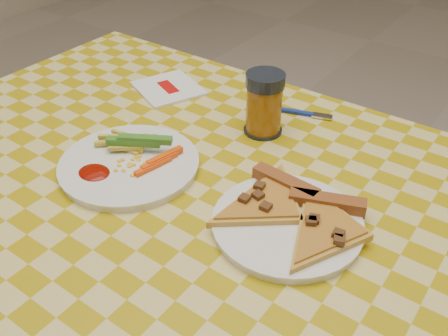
{
  "coord_description": "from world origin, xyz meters",
  "views": [
    {
      "loc": [
        0.39,
        -0.47,
        1.27
      ],
      "look_at": [
        0.0,
        0.07,
        0.78
      ],
      "focal_mm": 40.0,
      "sensor_mm": 36.0,
      "label": 1
    }
  ],
  "objects": [
    {
      "name": "napkin",
      "position": [
        -0.29,
        0.26,
        0.76
      ],
      "size": [
        0.18,
        0.17,
        0.01
      ],
      "rotation": [
        0.0,
        0.0,
        -0.41
      ],
      "color": "white",
      "rests_on": "table"
    },
    {
      "name": "fork",
      "position": [
        0.01,
        0.34,
        0.76
      ],
      "size": [
        0.13,
        0.05,
        0.01
      ],
      "rotation": [
        0.0,
        0.0,
        0.3
      ],
      "color": "navy",
      "rests_on": "table"
    },
    {
      "name": "pizza_slices",
      "position": [
        0.15,
        0.04,
        0.78
      ],
      "size": [
        0.28,
        0.26,
        0.02
      ],
      "color": "gold",
      "rests_on": "plate_right"
    },
    {
      "name": "fries_veggies",
      "position": [
        -0.16,
        0.01,
        0.78
      ],
      "size": [
        0.17,
        0.16,
        0.04
      ],
      "color": "gold",
      "rests_on": "plate_left"
    },
    {
      "name": "drink_glass",
      "position": [
        -0.03,
        0.24,
        0.81
      ],
      "size": [
        0.07,
        0.07,
        0.12
      ],
      "color": "black",
      "rests_on": "table"
    },
    {
      "name": "plate_right",
      "position": [
        0.15,
        0.03,
        0.76
      ],
      "size": [
        0.24,
        0.24,
        0.01
      ],
      "primitive_type": "cylinder",
      "rotation": [
        0.0,
        0.0,
        -0.07
      ],
      "color": "white",
      "rests_on": "table"
    },
    {
      "name": "table",
      "position": [
        0.0,
        0.0,
        0.68
      ],
      "size": [
        1.28,
        0.88,
        0.76
      ],
      "color": "silver",
      "rests_on": "ground"
    },
    {
      "name": "plate_left",
      "position": [
        -0.15,
        -0.0,
        0.76
      ],
      "size": [
        0.3,
        0.3,
        0.01
      ],
      "primitive_type": "cylinder",
      "rotation": [
        0.0,
        0.0,
        0.33
      ],
      "color": "white",
      "rests_on": "table"
    }
  ]
}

